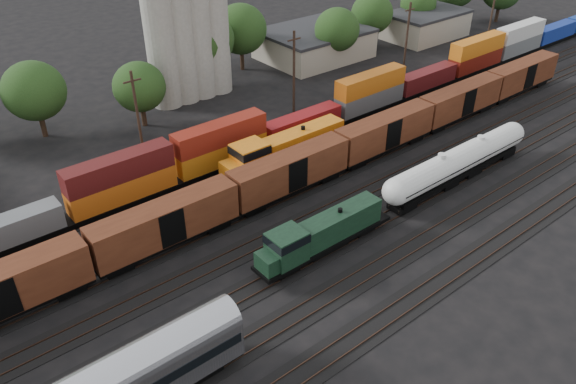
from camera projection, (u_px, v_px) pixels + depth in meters
ground at (337, 206)px, 61.80m from camera, size 600.00×600.00×0.00m
tracks at (337, 206)px, 61.77m from camera, size 180.00×33.20×0.20m
green_locomotive at (318, 235)px, 53.38m from camera, size 15.76×2.78×4.17m
tank_car_a at (439, 171)px, 62.83m from camera, size 17.50×3.13×4.59m
tank_car_b at (478, 152)px, 66.74m from camera, size 16.94×3.03×4.44m
orange_locomotive at (282, 150)px, 67.02m from camera, size 18.98×3.16×4.75m
boxcar_string at (232, 195)px, 57.90m from camera, size 122.80×2.90×4.20m
container_wall at (276, 129)px, 71.88m from camera, size 170.45×2.60×5.80m
grain_silo at (186, 25)px, 80.93m from camera, size 13.40×5.00×29.00m
industrial_sheds at (213, 78)px, 86.93m from camera, size 119.38×17.26×5.10m
tree_band at (188, 52)px, 84.34m from camera, size 159.05×20.99×13.58m
utility_poles at (223, 93)px, 72.79m from camera, size 122.20×0.36×12.00m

